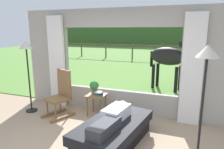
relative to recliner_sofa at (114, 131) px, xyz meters
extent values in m
cube|color=#9E998E|center=(-2.43, 1.47, 1.06)|extent=(1.15, 0.12, 2.55)
cube|color=#9E998E|center=(1.62, 1.47, 1.06)|extent=(1.15, 0.12, 2.55)
cube|color=#9E998E|center=(-0.40, 1.47, 0.06)|extent=(2.90, 0.12, 0.55)
cube|color=#9E998E|center=(-0.40, 1.47, 2.11)|extent=(2.90, 0.12, 0.45)
cube|color=silver|center=(-2.09, 1.33, 0.98)|extent=(0.44, 0.10, 2.40)
cube|color=silver|center=(1.29, 1.33, 0.98)|extent=(0.44, 0.10, 2.40)
cube|color=#568438|center=(-0.40, 12.37, -0.21)|extent=(36.00, 21.68, 0.02)
cube|color=#3A5C2B|center=(-0.40, 22.21, 0.98)|extent=(36.00, 2.00, 2.40)
cube|color=black|center=(0.00, 0.00, -0.10)|extent=(1.07, 1.68, 0.24)
cube|color=black|center=(0.00, 0.00, 0.11)|extent=(1.16, 1.82, 0.18)
cube|color=silver|center=(0.00, 0.15, 0.31)|extent=(0.43, 0.65, 0.22)
cube|color=#333338|center=(0.00, -0.44, 0.29)|extent=(0.39, 0.72, 0.18)
sphere|color=tan|center=(0.00, 0.53, 0.31)|extent=(0.20, 0.20, 0.20)
cube|color=brown|center=(-1.64, 0.62, 0.22)|extent=(0.63, 0.63, 0.06)
cube|color=brown|center=(-1.56, 0.81, 0.56)|extent=(0.47, 0.24, 0.68)
cube|color=brown|center=(-1.82, 0.70, -0.19)|extent=(0.32, 0.65, 0.06)
cube|color=brown|center=(-1.45, 0.54, -0.19)|extent=(0.32, 0.65, 0.06)
cylinder|color=brown|center=(-1.87, 0.52, 0.02)|extent=(0.04, 0.04, 0.38)
cylinder|color=brown|center=(-1.54, 0.38, 0.02)|extent=(0.04, 0.04, 0.38)
cylinder|color=brown|center=(-1.74, 0.85, 0.02)|extent=(0.04, 0.04, 0.38)
cylinder|color=brown|center=(-1.40, 0.72, 0.02)|extent=(0.04, 0.04, 0.38)
cube|color=brown|center=(-0.81, 1.02, 0.29)|extent=(0.44, 0.44, 0.03)
cylinder|color=brown|center=(-0.98, 0.85, 0.03)|extent=(0.04, 0.04, 0.49)
cylinder|color=brown|center=(-0.64, 0.85, 0.03)|extent=(0.04, 0.04, 0.49)
cylinder|color=brown|center=(-0.98, 1.19, 0.03)|extent=(0.04, 0.04, 0.49)
cylinder|color=brown|center=(-0.64, 1.19, 0.03)|extent=(0.04, 0.04, 0.49)
cylinder|color=#4C5156|center=(-0.89, 1.08, 0.36)|extent=(0.14, 0.14, 0.12)
sphere|color=#2D6B2D|center=(-0.89, 1.08, 0.51)|extent=(0.22, 0.22, 0.22)
cube|color=#337247|center=(-0.72, 0.95, 0.31)|extent=(0.17, 0.15, 0.02)
cube|color=#23478C|center=(-0.72, 0.97, 0.34)|extent=(0.18, 0.14, 0.03)
cube|color=black|center=(-0.71, 0.96, 0.36)|extent=(0.18, 0.12, 0.03)
cube|color=beige|center=(-0.72, 0.96, 0.39)|extent=(0.16, 0.15, 0.03)
cylinder|color=black|center=(-2.48, 0.67, -0.20)|extent=(0.28, 0.28, 0.03)
cylinder|color=black|center=(-2.48, 0.67, 0.58)|extent=(0.04, 0.04, 1.60)
cone|color=beige|center=(-2.48, 0.67, 1.47)|extent=(0.32, 0.32, 0.18)
cylinder|color=black|center=(1.42, -0.13, 0.61)|extent=(0.04, 0.04, 1.67)
cone|color=beige|center=(1.42, -0.13, 1.54)|extent=(0.32, 0.32, 0.18)
ellipsoid|color=black|center=(0.56, 3.82, 0.95)|extent=(1.36, 0.96, 0.60)
cylinder|color=black|center=(1.19, 3.58, 1.26)|extent=(0.65, 0.45, 0.53)
ellipsoid|color=black|center=(1.42, 3.50, 1.41)|extent=(0.52, 0.35, 0.24)
cube|color=black|center=(1.12, 3.61, 1.29)|extent=(0.43, 0.22, 0.32)
cylinder|color=black|center=(-0.01, 4.03, 0.80)|extent=(0.13, 0.13, 0.55)
cylinder|color=black|center=(1.01, 3.82, 0.23)|extent=(0.11, 0.11, 0.85)
cylinder|color=black|center=(0.89, 3.52, 0.23)|extent=(0.11, 0.11, 0.85)
cylinder|color=black|center=(0.22, 4.11, 0.23)|extent=(0.11, 0.11, 0.85)
cylinder|color=black|center=(0.11, 3.81, 0.23)|extent=(0.11, 0.11, 0.85)
cylinder|color=#4C3823|center=(2.09, 8.08, 1.25)|extent=(0.32, 0.32, 2.91)
cylinder|color=#47331E|center=(1.74, 8.34, 1.96)|extent=(0.58, 0.75, 1.03)
cylinder|color=#47331E|center=(1.56, 8.03, 1.89)|extent=(0.22, 1.40, 0.78)
cylinder|color=#47331E|center=(2.28, 7.74, 2.38)|extent=(0.75, 0.47, 0.88)
cylinder|color=brown|center=(-8.40, 10.58, 0.35)|extent=(0.10, 0.10, 1.10)
cylinder|color=brown|center=(-6.40, 10.58, 0.35)|extent=(0.10, 0.10, 1.10)
cylinder|color=brown|center=(-4.40, 10.58, 0.35)|extent=(0.10, 0.10, 1.10)
cylinder|color=brown|center=(-2.40, 10.58, 0.35)|extent=(0.10, 0.10, 1.10)
cylinder|color=brown|center=(-0.40, 10.58, 0.35)|extent=(0.10, 0.10, 1.10)
cylinder|color=brown|center=(1.60, 10.58, 0.35)|extent=(0.10, 0.10, 1.10)
cube|color=brown|center=(-0.40, 10.58, 0.75)|extent=(16.00, 0.06, 0.08)
camera|label=1|loc=(1.15, -3.22, 1.83)|focal=32.59mm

